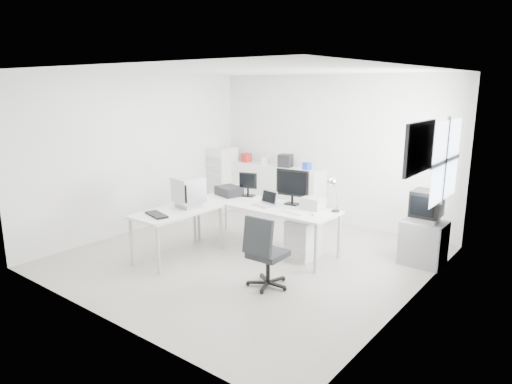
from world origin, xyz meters
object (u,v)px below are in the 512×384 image
Objects in this scene: crt_tv at (427,207)px; crt_monitor at (189,193)px; side_desk at (178,233)px; drawer_pedestal at (303,239)px; laser_printer at (313,203)px; sideboard at (277,190)px; tv_cabinet at (423,243)px; inkjet_printer at (229,191)px; lcd_monitor_large at (292,187)px; lcd_monitor_small at (248,185)px; laptop at (264,198)px; office_chair at (268,251)px; filing_cabinet at (223,178)px; main_desk at (265,227)px.

crt_monitor is at bearing -150.11° from crt_tv.
drawer_pedestal is at bearing 36.57° from side_desk.
laser_printer reaches higher than side_desk.
side_desk is 0.69× the size of sideboard.
drawer_pedestal is at bearing -106.54° from laser_printer.
tv_cabinet is 3.38m from sideboard.
lcd_monitor_large is at bearing 22.34° from inkjet_printer.
crt_monitor is 3.56m from crt_tv.
lcd_monitor_small is 0.60× the size of tv_cabinet.
crt_monitor is at bearing -74.78° from inkjet_printer.
office_chair is (0.83, -1.01, -0.38)m from laptop.
laser_printer is (1.30, -0.03, -0.11)m from lcd_monitor_small.
lcd_monitor_large is 2.92m from filing_cabinet.
main_desk is at bearing -33.54° from filing_cabinet.
crt_tv is (3.09, 0.82, 0.06)m from inkjet_printer.
office_chair is 4.09m from filing_cabinet.
side_desk is 0.64m from crt_monitor.
sideboard is 1.55× the size of filing_cabinet.
crt_monitor reaches higher than crt_tv.
crt_monitor is at bearing -150.11° from tv_cabinet.
crt_monitor reaches higher than main_desk.
inkjet_printer is at bearing 178.15° from drawer_pedestal.
laptop reaches higher than drawer_pedestal.
drawer_pedestal is at bearing -150.37° from crt_tv.
inkjet_printer is at bearing -169.58° from lcd_monitor_small.
side_desk is 3.70× the size of laptop.
side_desk is 3.73m from crt_tv.
main_desk is 5.57× the size of inkjet_printer.
crt_tv reaches higher than laser_printer.
crt_tv reaches higher than side_desk.
filing_cabinet is at bearing 153.92° from drawer_pedestal.
inkjet_printer reaches higher than drawer_pedestal.
sideboard is at bearing 91.17° from lcd_monitor_small.
lcd_monitor_large is (1.20, 0.15, 0.21)m from inkjet_printer.
drawer_pedestal is 0.61× the size of office_chair.
drawer_pedestal is 0.91× the size of tv_cabinet.
laser_printer is at bearing -17.47° from lcd_monitor_small.
lcd_monitor_small reaches higher than side_desk.
laser_printer is 1.93m from crt_monitor.
filing_cabinet is at bearing 150.46° from inkjet_printer.
inkjet_printer is 1.14× the size of laptop.
inkjet_printer is at bearing -165.04° from crt_tv.
inkjet_printer reaches higher than side_desk.
laser_printer is 0.73× the size of crt_monitor.
lcd_monitor_small is at bearing 85.48° from crt_monitor.
inkjet_printer is 0.75× the size of lcd_monitor_large.
drawer_pedestal is 1.77m from tv_cabinet.
filing_cabinet reaches higher than inkjet_printer.
side_desk reaches higher than drawer_pedestal.
sideboard is at bearing 93.52° from side_desk.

